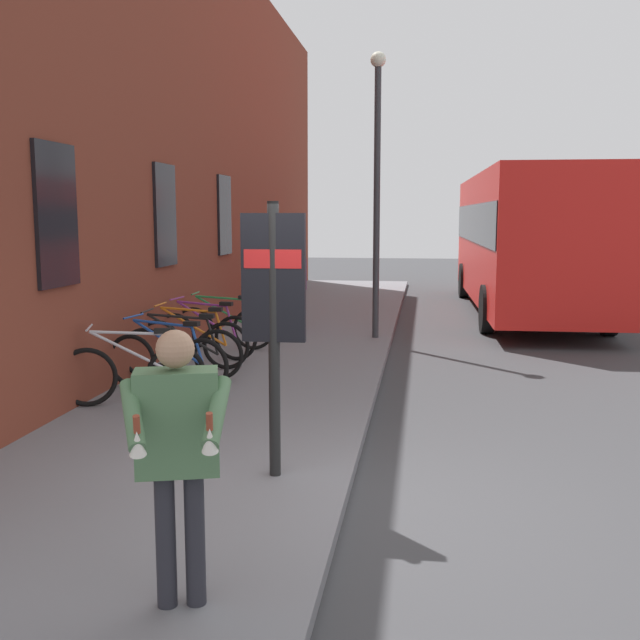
{
  "coord_description": "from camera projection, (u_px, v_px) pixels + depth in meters",
  "views": [
    {
      "loc": [
        -5.84,
        -0.61,
        2.4
      ],
      "look_at": [
        2.29,
        0.55,
        1.24
      ],
      "focal_mm": 41.63,
      "sensor_mm": 36.0,
      "label": 1
    }
  ],
  "objects": [
    {
      "name": "bicycle_beside_lamp",
      "position": [
        206.0,
        335.0,
        11.82
      ],
      "size": [
        0.48,
        1.76,
        0.97
      ],
      "color": "black",
      "rests_on": "sidewalk_pavement"
    },
    {
      "name": "bicycle_by_door",
      "position": [
        193.0,
        343.0,
        11.09
      ],
      "size": [
        0.48,
        1.77,
        0.97
      ],
      "color": "black",
      "rests_on": "sidewalk_pavement"
    },
    {
      "name": "bicycle_far_end",
      "position": [
        167.0,
        361.0,
        9.7
      ],
      "size": [
        0.49,
        1.76,
        0.97
      ],
      "color": "black",
      "rests_on": "sidewalk_pavement"
    },
    {
      "name": "street_lamp",
      "position": [
        377.0,
        172.0,
        13.52
      ],
      "size": [
        0.28,
        0.28,
        5.18
      ],
      "color": "#333338",
      "rests_on": "sidewalk_pavement"
    },
    {
      "name": "bicycle_nearest_sign",
      "position": [
        224.0,
        327.0,
        12.68
      ],
      "size": [
        0.48,
        1.77,
        0.97
      ],
      "color": "black",
      "rests_on": "sidewalk_pavement"
    },
    {
      "name": "sidewalk_pavement",
      "position": [
        300.0,
        338.0,
        14.23
      ],
      "size": [
        24.0,
        3.5,
        0.12
      ],
      "primitive_type": "cube",
      "color": "slate",
      "rests_on": "ground"
    },
    {
      "name": "ground",
      "position": [
        448.0,
        366.0,
        11.89
      ],
      "size": [
        60.0,
        60.0,
        0.0
      ],
      "primitive_type": "plane",
      "color": "#38383A"
    },
    {
      "name": "bicycle_under_window",
      "position": [
        182.0,
        352.0,
        10.35
      ],
      "size": [
        0.48,
        1.77,
        0.97
      ],
      "color": "black",
      "rests_on": "sidewalk_pavement"
    },
    {
      "name": "transit_info_sign",
      "position": [
        274.0,
        296.0,
        6.35
      ],
      "size": [
        0.1,
        0.55,
        2.4
      ],
      "color": "black",
      "rests_on": "sidewalk_pavement"
    },
    {
      "name": "station_facade",
      "position": [
        207.0,
        138.0,
        14.94
      ],
      "size": [
        22.0,
        0.65,
        7.88
      ],
      "color": "brown",
      "rests_on": "ground"
    },
    {
      "name": "bicycle_end_of_row",
      "position": [
        133.0,
        373.0,
        8.95
      ],
      "size": [
        0.67,
        1.7,
        0.97
      ],
      "color": "black",
      "rests_on": "sidewalk_pavement"
    },
    {
      "name": "tourist_with_hotdogs",
      "position": [
        177.0,
        439.0,
        4.22
      ],
      "size": [
        0.66,
        0.65,
        1.64
      ],
      "color": "#26262D",
      "rests_on": "sidewalk_pavement"
    },
    {
      "name": "city_bus",
      "position": [
        525.0,
        235.0,
        18.08
      ],
      "size": [
        10.55,
        2.81,
        3.35
      ],
      "color": "red",
      "rests_on": "ground"
    },
    {
      "name": "pedestrian_near_bus",
      "position": [
        300.0,
        279.0,
        14.83
      ],
      "size": [
        0.62,
        0.34,
        1.67
      ],
      "color": "#723F72",
      "rests_on": "sidewalk_pavement"
    }
  ]
}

